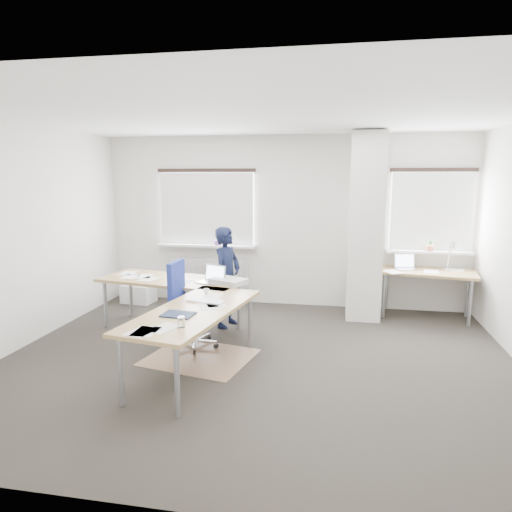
% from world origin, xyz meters
% --- Properties ---
extents(ground, '(6.00, 6.00, 0.00)m').
position_xyz_m(ground, '(0.00, 0.00, 0.00)').
color(ground, black).
rests_on(ground, ground).
extents(room_shell, '(6.04, 5.04, 2.82)m').
position_xyz_m(room_shell, '(0.18, 0.45, 1.75)').
color(room_shell, silver).
rests_on(room_shell, ground).
extents(floor_mat, '(1.37, 1.23, 0.01)m').
position_xyz_m(floor_mat, '(-0.69, -0.02, 0.00)').
color(floor_mat, '#926D4F').
rests_on(floor_mat, ground).
extents(white_crate, '(0.56, 0.43, 0.31)m').
position_xyz_m(white_crate, '(-2.45, 2.14, 0.16)').
color(white_crate, white).
rests_on(white_crate, ground).
extents(desk_main, '(2.40, 2.98, 0.96)m').
position_xyz_m(desk_main, '(-0.95, 0.24, 0.69)').
color(desk_main, olive).
rests_on(desk_main, ground).
extents(desk_side, '(1.50, 0.93, 1.22)m').
position_xyz_m(desk_side, '(2.25, 2.15, 0.69)').
color(desk_side, olive).
rests_on(desk_side, ground).
extents(task_chair, '(0.60, 0.59, 1.10)m').
position_xyz_m(task_chair, '(-0.88, 0.31, 0.31)').
color(task_chair, navy).
rests_on(task_chair, ground).
extents(person, '(0.49, 0.61, 1.44)m').
position_xyz_m(person, '(-0.65, 1.20, 0.72)').
color(person, black).
rests_on(person, ground).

